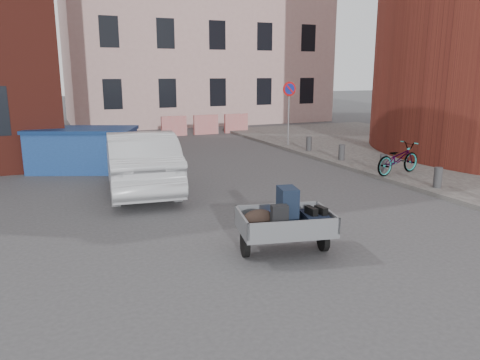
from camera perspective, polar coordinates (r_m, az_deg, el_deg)
name	(u,v)px	position (r m, az deg, el deg)	size (l,w,h in m)	color
ground	(254,235)	(9.35, 1.75, -6.75)	(120.00, 120.00, 0.00)	#38383A
sidewalk	(461,161)	(18.47, 25.34, 2.11)	(9.00, 24.00, 0.12)	#474442
building_pink	(195,10)	(31.74, -5.51, 19.93)	(16.00, 8.00, 14.00)	#C49B97
no_parking_sign	(289,100)	(20.01, 6.00, 9.68)	(0.60, 0.09, 2.65)	gray
bollards	(383,163)	(15.21, 17.06, 1.98)	(0.22, 9.02, 0.55)	#3A3A3D
barriers	(206,125)	(24.44, -4.17, 6.75)	(4.70, 0.18, 1.00)	red
trailer	(285,221)	(8.28, 5.46, -5.00)	(1.79, 1.94, 1.20)	black
dumpster	(83,149)	(16.05, -18.59, 3.55)	(3.74, 2.86, 1.40)	navy
silver_car	(141,161)	(13.00, -12.02, 2.33)	(1.72, 4.92, 1.62)	#B0B3B8
bicycle	(398,159)	(15.00, 18.70, 2.49)	(0.63, 1.81, 0.95)	black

